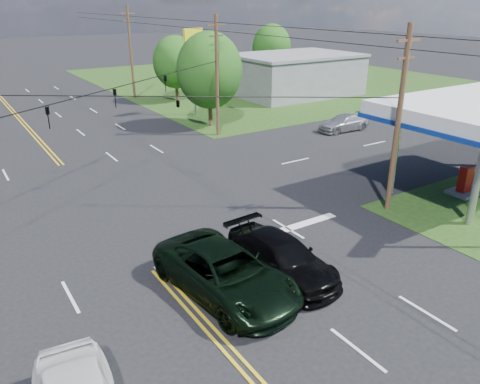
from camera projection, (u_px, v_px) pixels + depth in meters
ground at (97, 205)px, 25.71m from camera, size 280.00×280.00×0.00m
grass_ne at (268, 78)px, 68.18m from camera, size 46.00×48.00×0.03m
stop_bar at (255, 239)px, 22.01m from camera, size 10.00×0.50×0.02m
retail_ne at (294, 76)px, 55.51m from camera, size 14.00×10.00×4.40m
pole_se at (398, 119)px, 23.40m from camera, size 1.60×0.28×9.50m
pole_ne at (217, 75)px, 37.38m from camera, size 1.60×0.28×9.50m
pole_right_far at (131, 52)px, 52.04m from camera, size 1.60×0.28×10.00m
span_wire_signals at (83, 96)px, 23.44m from camera, size 26.00×18.00×1.13m
power_lines at (89, 45)px, 20.90m from camera, size 26.04×100.00×0.64m
tree_right_a at (209, 70)px, 40.23m from camera, size 5.70×5.70×8.18m
tree_right_b at (175, 62)px, 51.06m from camera, size 4.94×4.94×7.09m
tree_far_r at (272, 47)px, 64.40m from camera, size 5.32×5.32×7.63m
pickup_dkgreen at (226, 272)px, 17.65m from camera, size 3.74×6.85×1.82m
suv_black at (281, 257)px, 18.90m from camera, size 2.62×5.70×1.62m
sedan_far at (344, 123)px, 40.25m from camera, size 4.86×2.16×1.39m
polesign_ne at (194, 48)px, 43.71m from camera, size 2.23×0.83×8.14m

